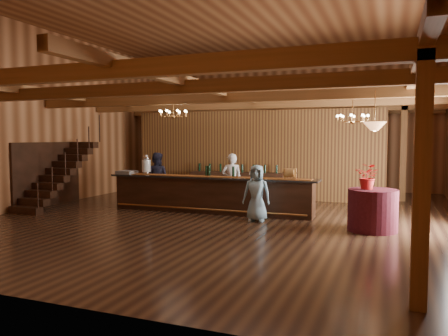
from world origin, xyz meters
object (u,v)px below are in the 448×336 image
(chandelier_left, at_px, (173,113))
(chandelier_right, at_px, (352,118))
(staff_second, at_px, (157,178))
(floor_plant, at_px, (330,182))
(beverage_dispenser, at_px, (146,165))
(tasting_bar, at_px, (210,194))
(round_table, at_px, (373,210))
(guest, at_px, (257,193))
(backbar_shelf, at_px, (237,185))
(raffle_drum, at_px, (290,173))
(pendant_lamp, at_px, (375,126))
(bartender, at_px, (232,181))

(chandelier_left, height_order, chandelier_right, same)
(staff_second, relative_size, floor_plant, 1.34)
(beverage_dispenser, bearing_deg, tasting_bar, -0.62)
(tasting_bar, xyz_separation_m, round_table, (4.45, -0.97, -0.04))
(chandelier_left, xyz_separation_m, chandelier_right, (4.82, 0.77, -0.17))
(round_table, xyz_separation_m, guest, (-2.82, 0.14, 0.25))
(beverage_dispenser, height_order, backbar_shelf, beverage_dispenser)
(backbar_shelf, relative_size, floor_plant, 2.64)
(round_table, height_order, guest, guest)
(raffle_drum, bearing_deg, tasting_bar, 179.56)
(chandelier_right, bearing_deg, tasting_bar, -174.43)
(tasting_bar, xyz_separation_m, chandelier_right, (3.86, 0.38, 2.13))
(floor_plant, bearing_deg, chandelier_right, -73.65)
(guest, height_order, floor_plant, guest)
(raffle_drum, relative_size, pendant_lamp, 0.38)
(round_table, xyz_separation_m, chandelier_left, (-5.42, 0.58, 2.35))
(chandelier_right, bearing_deg, guest, -151.48)
(chandelier_right, xyz_separation_m, pendant_lamp, (0.60, -1.35, -0.25))
(raffle_drum, height_order, chandelier_left, chandelier_left)
(chandelier_left, relative_size, chandelier_right, 1.00)
(backbar_shelf, relative_size, round_table, 2.96)
(bartender, distance_m, staff_second, 2.62)
(chandelier_left, xyz_separation_m, bartender, (1.34, 1.17, -1.99))
(raffle_drum, bearing_deg, bartender, 157.82)
(raffle_drum, height_order, round_table, raffle_drum)
(beverage_dispenser, height_order, raffle_drum, beverage_dispenser)
(round_table, xyz_separation_m, pendant_lamp, (0.00, 0.00, 1.92))
(chandelier_left, bearing_deg, guest, -9.47)
(bartender, xyz_separation_m, staff_second, (-2.62, 0.07, -0.00))
(round_table, distance_m, bartender, 4.46)
(chandelier_left, distance_m, floor_plant, 6.02)
(pendant_lamp, relative_size, guest, 0.62)
(raffle_drum, bearing_deg, staff_second, 169.25)
(bartender, bearing_deg, chandelier_right, 158.34)
(tasting_bar, bearing_deg, bartender, 63.65)
(beverage_dispenser, bearing_deg, raffle_drum, -0.53)
(chandelier_right, xyz_separation_m, bartender, (-3.49, 0.40, -1.82))
(chandelier_right, height_order, guest, chandelier_right)
(raffle_drum, xyz_separation_m, pendant_lamp, (2.14, -0.96, 1.20))
(floor_plant, bearing_deg, pendant_lamp, -71.37)
(chandelier_right, relative_size, bartender, 0.48)
(beverage_dispenser, relative_size, backbar_shelf, 0.18)
(staff_second, distance_m, floor_plant, 5.86)
(chandelier_right, bearing_deg, floor_plant, 106.35)
(backbar_shelf, xyz_separation_m, guest, (1.91, -3.87, 0.26))
(pendant_lamp, height_order, floor_plant, pendant_lamp)
(beverage_dispenser, bearing_deg, staff_second, 98.59)
(chandelier_right, relative_size, staff_second, 0.48)
(pendant_lamp, xyz_separation_m, bartender, (-4.08, 1.75, -1.57))
(raffle_drum, xyz_separation_m, round_table, (2.14, -0.96, -0.73))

